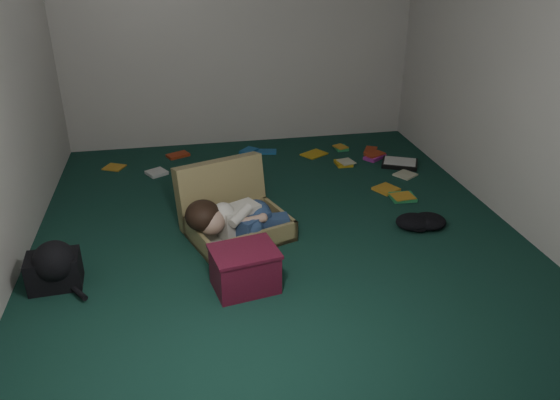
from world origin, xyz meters
name	(u,v)px	position (x,y,z in m)	size (l,w,h in m)	color
floor	(277,229)	(0.00, 0.00, 0.00)	(4.50, 4.50, 0.00)	#13382E
wall_back	(239,31)	(0.00, 2.25, 1.30)	(4.50, 4.50, 0.00)	silver
wall_front	(383,213)	(0.00, -2.25, 1.30)	(4.50, 4.50, 0.00)	silver
wall_right	(518,67)	(2.00, 0.00, 1.30)	(4.50, 4.50, 0.00)	silver
suitcase	(232,212)	(-0.37, 0.06, 0.17)	(0.98, 0.97, 0.57)	#998954
person	(236,218)	(-0.36, -0.15, 0.22)	(0.87, 0.44, 0.35)	silver
maroon_bin	(245,269)	(-0.38, -0.80, 0.16)	(0.51, 0.43, 0.31)	maroon
backpack	(54,270)	(-1.70, -0.52, 0.13)	(0.45, 0.36, 0.27)	black
clothing_pile	(418,215)	(1.23, -0.11, 0.08)	(0.47, 0.39, 0.15)	black
paper_tray	(400,163)	(1.58, 1.15, 0.03)	(0.46, 0.41, 0.05)	black
book_scatter	(293,163)	(0.45, 1.41, 0.01)	(3.21, 1.78, 0.02)	gold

